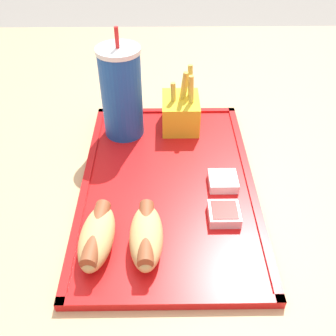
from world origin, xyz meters
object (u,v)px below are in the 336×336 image
object	(u,v)px
fries_carton	(181,111)
sauce_cup_ketchup	(224,213)
soda_cup	(122,93)
hot_dog_far	(97,236)
hot_dog_near	(146,236)
sauce_cup_mayo	(223,181)

from	to	relation	value
fries_carton	sauce_cup_ketchup	world-z (taller)	fries_carton
soda_cup	hot_dog_far	world-z (taller)	soda_cup
hot_dog_near	sauce_cup_mayo	xyz separation A→B (m)	(0.12, -0.12, -0.01)
soda_cup	sauce_cup_ketchup	xyz separation A→B (m)	(-0.22, -0.16, -0.08)
hot_dog_near	sauce_cup_ketchup	distance (m)	0.13
soda_cup	sauce_cup_mayo	size ratio (longest dim) A/B	4.41
soda_cup	hot_dog_far	size ratio (longest dim) A/B	1.75
hot_dog_near	fries_carton	xyz separation A→B (m)	(0.30, -0.06, 0.01)
fries_carton	sauce_cup_mayo	bearing A→B (deg)	-160.26
hot_dog_far	hot_dog_near	world-z (taller)	same
fries_carton	sauce_cup_ketchup	xyz separation A→B (m)	(-0.25, -0.06, -0.02)
soda_cup	hot_dog_near	bearing A→B (deg)	-169.79
hot_dog_near	fries_carton	world-z (taller)	fries_carton
soda_cup	fries_carton	bearing A→B (deg)	-79.23
soda_cup	sauce_cup_mayo	world-z (taller)	soda_cup
fries_carton	sauce_cup_mayo	distance (m)	0.19
fries_carton	soda_cup	bearing A→B (deg)	100.77
hot_dog_near	sauce_cup_ketchup	size ratio (longest dim) A/B	2.46
soda_cup	hot_dog_near	distance (m)	0.29
hot_dog_far	fries_carton	world-z (taller)	fries_carton
soda_cup	hot_dog_near	world-z (taller)	soda_cup
hot_dog_near	fries_carton	bearing A→B (deg)	-11.00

